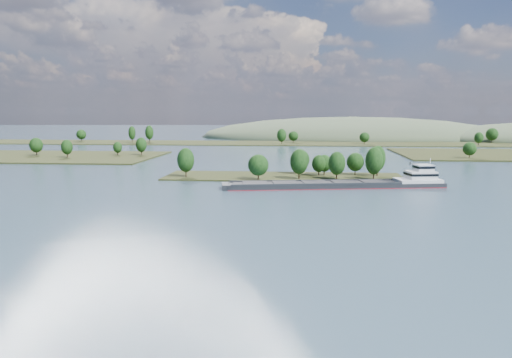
# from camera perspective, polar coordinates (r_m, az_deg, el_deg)

# --- Properties ---
(ground) EXTENTS (1800.00, 1800.00, 0.00)m
(ground) POSITION_cam_1_polar(r_m,az_deg,el_deg) (152.36, 2.32, -2.78)
(ground) COLOR #334858
(ground) RESTS_ON ground
(tree_island) EXTENTS (100.00, 31.94, 14.47)m
(tree_island) POSITION_cam_1_polar(r_m,az_deg,el_deg) (209.44, 4.87, 1.22)
(tree_island) COLOR black
(tree_island) RESTS_ON ground
(back_shoreline) EXTENTS (900.00, 60.00, 16.07)m
(back_shoreline) POSITION_cam_1_polar(r_m,az_deg,el_deg) (430.25, 5.42, 4.13)
(back_shoreline) COLOR black
(back_shoreline) RESTS_ON ground
(hill_west) EXTENTS (320.00, 160.00, 44.00)m
(hill_west) POSITION_cam_1_polar(r_m,az_deg,el_deg) (532.91, 10.94, 4.64)
(hill_west) COLOR #425037
(hill_west) RESTS_ON ground
(cargo_barge) EXTENTS (82.51, 24.73, 11.11)m
(cargo_barge) POSITION_cam_1_polar(r_m,az_deg,el_deg) (187.07, 10.66, -0.50)
(cargo_barge) COLOR black
(cargo_barge) RESTS_ON ground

